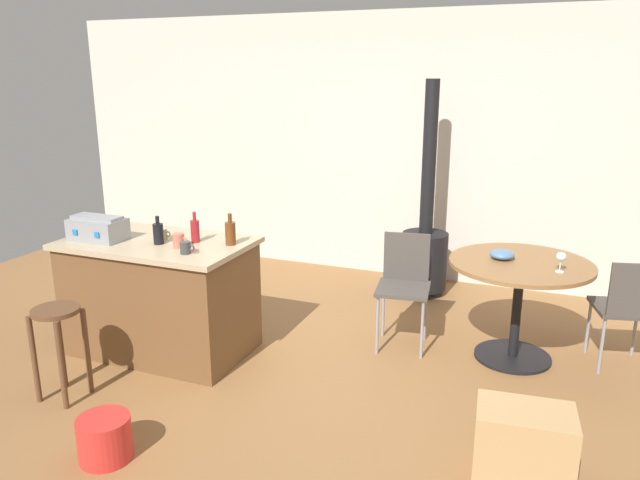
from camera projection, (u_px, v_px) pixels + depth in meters
The scene contains 19 objects.
ground_plane at pixel (319, 379), 4.29m from camera, with size 8.80×8.80×0.00m, color olive.
back_wall at pixel (411, 149), 6.18m from camera, with size 8.00×0.10×2.70m, color beige.
kitchen_island at pixel (161, 296), 4.64m from camera, with size 1.40×0.82×0.89m.
wooden_stool at pixel (58, 335), 3.94m from camera, with size 0.30×0.30×0.63m.
dining_table at pixel (519, 285), 4.45m from camera, with size 1.03×1.03×0.77m.
folding_chair_near at pixel (404, 281), 4.73m from camera, with size 0.45×0.45×0.88m.
folding_chair_far at pixel (627, 306), 4.31m from camera, with size 0.48×0.48×0.85m.
wood_stove at pixel (425, 245), 5.84m from camera, with size 0.44×0.45×2.05m.
toolbox at pixel (98, 228), 4.52m from camera, with size 0.40×0.26×0.18m.
bottle_0 at pixel (195, 230), 4.46m from camera, with size 0.06×0.06×0.23m.
bottle_1 at pixel (158, 233), 4.41m from camera, with size 0.08×0.08×0.21m.
bottle_2 at pixel (230, 233), 4.39m from camera, with size 0.08×0.08×0.23m.
cup_0 at pixel (163, 234), 4.54m from camera, with size 0.11×0.07×0.08m.
cup_1 at pixel (186, 248), 4.18m from camera, with size 0.11×0.08×0.09m.
cup_2 at pixel (179, 241), 4.33m from camera, with size 0.12×0.08×0.10m.
wine_glass at pixel (561, 257), 4.15m from camera, with size 0.07×0.07×0.14m.
serving_bowl at pixel (502, 254), 4.46m from camera, with size 0.18×0.18×0.07m, color #4C7099.
cardboard_box at pixel (523, 448), 3.14m from camera, with size 0.50×0.33×0.44m, color tan.
plastic_bucket at pixel (105, 438), 3.38m from camera, with size 0.30×0.30×0.25m, color red.
Camera 1 is at (1.44, -3.58, 2.10)m, focal length 33.90 mm.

